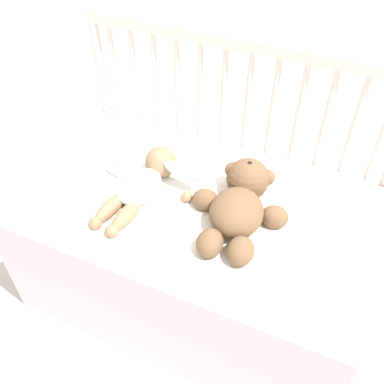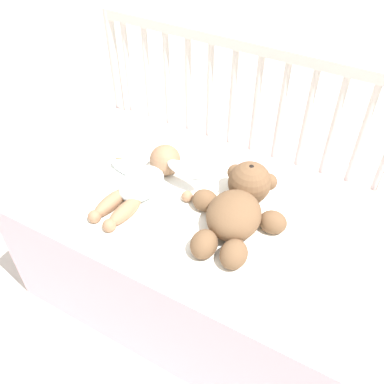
{
  "view_description": "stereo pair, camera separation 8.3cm",
  "coord_description": "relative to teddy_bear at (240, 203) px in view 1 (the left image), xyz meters",
  "views": [
    {
      "loc": [
        0.39,
        -0.87,
        1.44
      ],
      "look_at": [
        0.0,
        -0.01,
        0.54
      ],
      "focal_mm": 40.0,
      "sensor_mm": 36.0,
      "label": 1
    },
    {
      "loc": [
        0.46,
        -0.83,
        1.44
      ],
      "look_at": [
        0.0,
        -0.01,
        0.54
      ],
      "focal_mm": 40.0,
      "sensor_mm": 36.0,
      "label": 2
    }
  ],
  "objects": [
    {
      "name": "baby",
      "position": [
        -0.32,
        -0.02,
        -0.02
      ],
      "size": [
        0.35,
        0.38,
        0.1
      ],
      "color": "white",
      "rests_on": "crib_mattress"
    },
    {
      "name": "crib_rail",
      "position": [
        -0.15,
        0.34,
        0.08
      ],
      "size": [
        1.12,
        0.04,
        0.88
      ],
      "color": "beige",
      "rests_on": "ground_plane"
    },
    {
      "name": "crib_mattress",
      "position": [
        -0.15,
        -0.01,
        -0.3
      ],
      "size": [
        1.12,
        0.65,
        0.48
      ],
      "color": "#EDB7C6",
      "rests_on": "ground_plane"
    },
    {
      "name": "ground_plane",
      "position": [
        -0.15,
        -0.01,
        -0.54
      ],
      "size": [
        12.0,
        12.0,
        0.0
      ],
      "primitive_type": "plane",
      "color": "silver"
    },
    {
      "name": "blanket",
      "position": [
        -0.16,
        -0.04,
        -0.05
      ],
      "size": [
        0.82,
        0.51,
        0.01
      ],
      "color": "white",
      "rests_on": "crib_mattress"
    },
    {
      "name": "teddy_bear",
      "position": [
        0.0,
        0.0,
        0.0
      ],
      "size": [
        0.3,
        0.38,
        0.14
      ],
      "color": "brown",
      "rests_on": "crib_mattress"
    }
  ]
}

